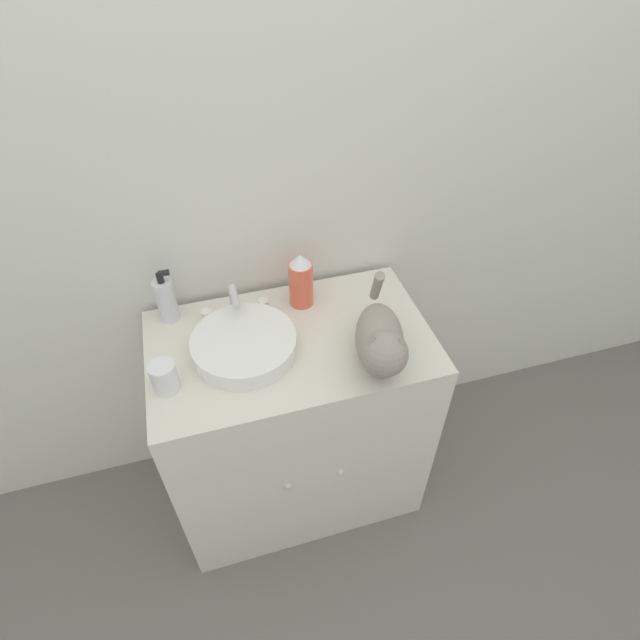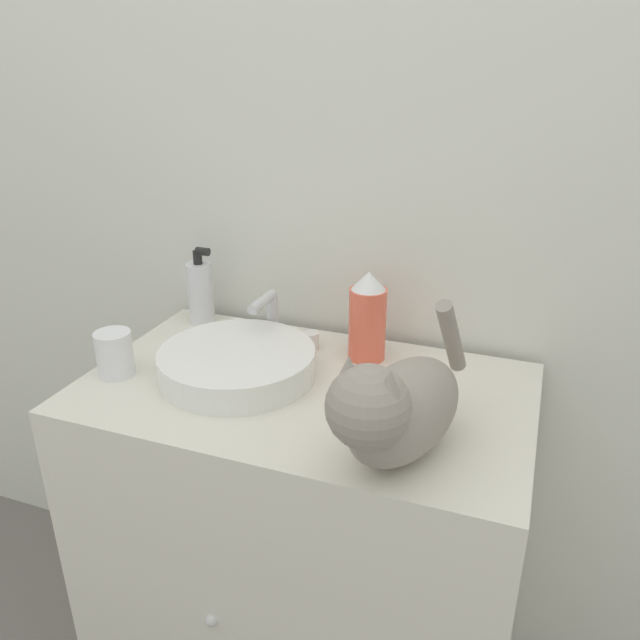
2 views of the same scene
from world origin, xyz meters
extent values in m
plane|color=slate|center=(0.00, 0.00, 0.00)|extent=(8.00, 8.00, 0.00)
cube|color=silver|center=(0.00, 0.55, 1.25)|extent=(6.00, 0.05, 2.50)
cube|color=silver|center=(0.00, 0.25, 0.40)|extent=(0.83, 0.50, 0.81)
sphere|color=silver|center=(-0.08, 0.00, 0.44)|extent=(0.02, 0.02, 0.02)
sphere|color=silver|center=(0.08, 0.00, 0.44)|extent=(0.02, 0.02, 0.02)
cylinder|color=white|center=(-0.14, 0.24, 0.84)|extent=(0.30, 0.30, 0.05)
cylinder|color=silver|center=(-0.14, 0.41, 0.86)|extent=(0.02, 0.02, 0.11)
cylinder|color=silver|center=(-0.14, 0.36, 0.92)|extent=(0.02, 0.09, 0.02)
cylinder|color=white|center=(-0.22, 0.41, 0.83)|extent=(0.03, 0.03, 0.03)
cylinder|color=white|center=(-0.05, 0.41, 0.83)|extent=(0.03, 0.03, 0.03)
ellipsoid|color=gray|center=(0.22, 0.11, 0.88)|extent=(0.20, 0.28, 0.15)
sphere|color=gray|center=(0.19, 0.01, 0.94)|extent=(0.15, 0.15, 0.12)
cone|color=gray|center=(0.16, 0.02, 0.99)|extent=(0.04, 0.04, 0.04)
cone|color=gray|center=(0.22, 0.00, 0.99)|extent=(0.04, 0.04, 0.04)
cylinder|color=gray|center=(0.26, 0.26, 0.95)|extent=(0.06, 0.11, 0.15)
cylinder|color=silver|center=(-0.33, 0.45, 0.88)|extent=(0.06, 0.06, 0.14)
cylinder|color=black|center=(-0.33, 0.45, 0.96)|extent=(0.02, 0.02, 0.03)
cylinder|color=black|center=(-0.32, 0.45, 0.98)|extent=(0.03, 0.02, 0.02)
cylinder|color=#EF6047|center=(0.07, 0.41, 0.88)|extent=(0.08, 0.08, 0.15)
cone|color=white|center=(0.07, 0.41, 0.97)|extent=(0.07, 0.07, 0.04)
cylinder|color=white|center=(-0.36, 0.17, 0.85)|extent=(0.07, 0.07, 0.09)
camera|label=1|loc=(-0.20, -0.76, 1.85)|focal=28.00mm
camera|label=2|loc=(0.38, -0.69, 1.38)|focal=35.00mm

